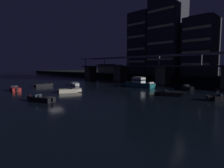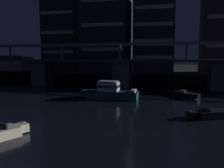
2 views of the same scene
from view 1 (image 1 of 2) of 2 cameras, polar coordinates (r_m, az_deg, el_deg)
ground_plane at (r=36.05m, az=-16.89°, el=-3.85°), size 400.00×400.00×0.00m
far_riverbank at (r=108.68m, az=28.02°, el=2.38°), size 240.00×80.00×2.20m
river_bridge at (r=64.18m, az=15.55°, el=3.75°), size 83.61×6.40×9.38m
tower_west_low at (r=94.14m, az=9.33°, el=12.19°), size 11.05×10.66×29.62m
tower_west_tall at (r=83.10m, az=16.71°, el=13.96°), size 12.41×12.21×32.54m
tower_central at (r=77.29m, az=25.62°, el=10.28°), size 10.55×10.20×21.72m
waterfront_pavilion at (r=96.74m, az=-0.62°, el=4.70°), size 12.40×7.40×4.70m
cabin_cruiser_near_left at (r=51.58m, az=8.41°, el=0.24°), size 9.15×2.71×2.79m
speedboat_near_center at (r=48.70m, az=-27.65°, el=-1.38°), size 5.23×2.32×1.16m
speedboat_near_right at (r=56.06m, az=-11.32°, el=-0.05°), size 5.05×3.16×1.16m
speedboat_mid_left at (r=32.07m, az=-20.90°, el=-4.35°), size 5.10×3.05×1.16m
speedboat_mid_center at (r=41.31m, az=-13.03°, el=-2.01°), size 3.33×4.97×1.16m
speedboat_mid_right at (r=37.37m, az=17.10°, el=-2.89°), size 4.99×3.29×1.16m
speedboat_far_left at (r=35.84m, az=30.92°, el=-3.77°), size 4.45×4.32×1.16m
speedboat_far_center at (r=49.52m, az=22.15°, el=-1.06°), size 4.22×4.54×1.16m
speedboat_far_right at (r=55.73m, az=-20.38°, el=-0.32°), size 2.35×5.23×1.16m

